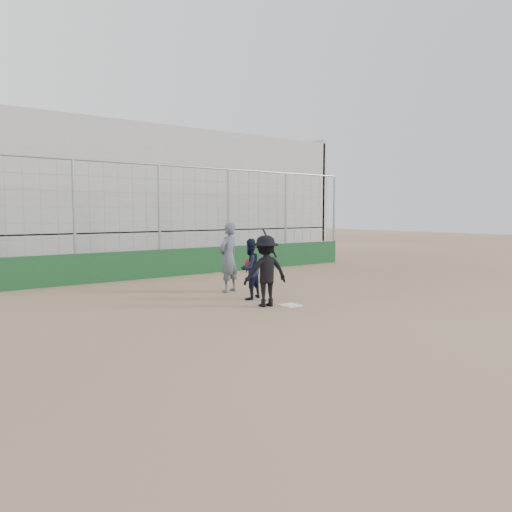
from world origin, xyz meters
TOP-DOWN VIEW (x-y plane):
  - ground at (0.00, 0.00)m, footprint 90.00×90.00m
  - home_plate at (0.00, 0.00)m, footprint 0.44×0.44m
  - backstop at (0.00, 7.00)m, footprint 18.10×0.25m
  - bleachers at (0.00, 11.95)m, footprint 20.25×6.70m
  - batter_at_plate at (-0.53, 0.34)m, footprint 1.25×0.88m
  - catcher_crouched at (-0.23, 1.36)m, footprint 0.96×0.86m
  - umpire at (0.03, 2.73)m, footprint 0.86×0.70m

SIDE VIEW (x-z plane):
  - ground at x=0.00m, z-range 0.00..0.00m
  - home_plate at x=0.00m, z-range 0.00..0.02m
  - catcher_crouched at x=-0.23m, z-range 0.00..1.10m
  - batter_at_plate at x=-0.53m, z-range -0.07..1.84m
  - umpire at x=0.03m, z-range 0.00..1.83m
  - backstop at x=0.00m, z-range -1.06..2.98m
  - bleachers at x=0.00m, z-range -0.57..6.41m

